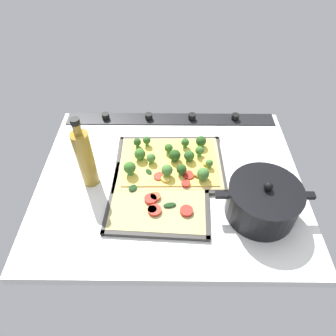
% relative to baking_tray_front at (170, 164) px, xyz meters
% --- Properties ---
extents(ground_plane, '(0.83, 0.67, 0.03)m').
position_rel_baking_tray_front_xyz_m(ground_plane, '(-0.00, 0.06, -0.02)').
color(ground_plane, silver).
extents(stove_control_panel, '(0.80, 0.07, 0.03)m').
position_rel_baking_tray_front_xyz_m(stove_control_panel, '(-0.00, -0.24, 0.00)').
color(stove_control_panel, black).
rests_on(stove_control_panel, ground_plane).
extents(baking_tray_front, '(0.36, 0.26, 0.01)m').
position_rel_baking_tray_front_xyz_m(baking_tray_front, '(0.00, 0.00, 0.00)').
color(baking_tray_front, '#33302D').
rests_on(baking_tray_front, ground_plane).
extents(broccoli_pizza, '(0.33, 0.24, 0.06)m').
position_rel_baking_tray_front_xyz_m(broccoli_pizza, '(-0.00, 0.00, 0.02)').
color(broccoli_pizza, tan).
rests_on(broccoli_pizza, baking_tray_front).
extents(baking_tray_back, '(0.31, 0.28, 0.01)m').
position_rel_baking_tray_front_xyz_m(baking_tray_back, '(0.03, 0.14, 0.00)').
color(baking_tray_back, '#33302D').
rests_on(baking_tray_back, ground_plane).
extents(veggie_pizza_back, '(0.29, 0.26, 0.02)m').
position_rel_baking_tray_front_xyz_m(veggie_pizza_back, '(0.03, 0.14, 0.01)').
color(veggie_pizza_back, tan).
rests_on(veggie_pizza_back, baking_tray_back).
extents(cooking_pot, '(0.27, 0.20, 0.13)m').
position_rel_baking_tray_front_xyz_m(cooking_pot, '(-0.26, 0.19, 0.05)').
color(cooking_pot, black).
rests_on(cooking_pot, ground_plane).
extents(oil_bottle, '(0.05, 0.05, 0.25)m').
position_rel_baking_tray_front_xyz_m(oil_bottle, '(0.25, 0.07, 0.10)').
color(oil_bottle, olive).
rests_on(oil_bottle, ground_plane).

